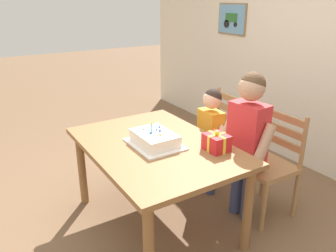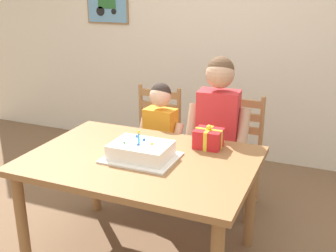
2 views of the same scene
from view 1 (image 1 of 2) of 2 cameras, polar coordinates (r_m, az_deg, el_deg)
ground_plane at (r=2.99m, az=-1.95°, el=-16.05°), size 20.00×20.00×0.00m
back_wall at (r=3.83m, az=25.10°, el=11.58°), size 6.40×0.11×2.60m
dining_table at (r=2.65m, az=-2.12°, el=-4.90°), size 1.41×0.99×0.73m
birthday_cake at (r=2.58m, az=-2.30°, el=-2.25°), size 0.44×0.34×0.19m
gift_box_red_large at (r=2.51m, az=8.24°, el=-2.78°), size 0.18×0.16×0.16m
chair_left at (r=3.48m, az=8.18°, el=-1.75°), size 0.45×0.45×0.92m
chair_right at (r=3.02m, az=16.95°, el=-6.16°), size 0.43×0.43×0.92m
child_older at (r=2.77m, az=13.37°, el=-1.24°), size 0.47×0.28×1.28m
child_younger at (r=3.14m, az=7.21°, el=-0.94°), size 0.39×0.23×1.05m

